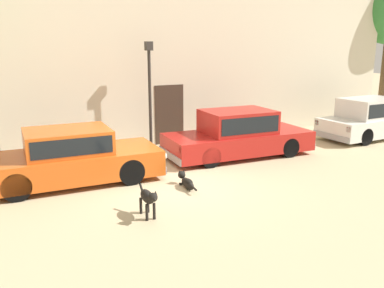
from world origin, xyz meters
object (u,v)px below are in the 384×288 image
at_px(parked_sedan_nearest, 70,156).
at_px(street_lamp, 150,82).
at_px(parked_sedan_second, 238,134).
at_px(stray_dog_spotted, 148,198).
at_px(parked_sedan_third, 371,118).
at_px(stray_dog_tan, 187,182).

relative_size(parked_sedan_nearest, street_lamp, 1.31).
relative_size(parked_sedan_nearest, parked_sedan_second, 0.96).
bearing_deg(parked_sedan_nearest, stray_dog_spotted, -69.78).
bearing_deg(parked_sedan_nearest, parked_sedan_second, 4.68).
bearing_deg(parked_sedan_second, parked_sedan_third, 2.30).
xyz_separation_m(stray_dog_spotted, stray_dog_tan, (1.50, 1.27, -0.28)).
distance_m(parked_sedan_second, stray_dog_spotted, 5.38).
bearing_deg(street_lamp, parked_sedan_third, -12.94).
xyz_separation_m(stray_dog_spotted, street_lamp, (2.03, 5.05, 1.88)).
xyz_separation_m(stray_dog_tan, street_lamp, (0.53, 3.78, 2.15)).
relative_size(parked_sedan_third, stray_dog_tan, 4.05).
distance_m(parked_sedan_third, stray_dog_tan, 8.99).
relative_size(parked_sedan_second, street_lamp, 1.37).
distance_m(stray_dog_spotted, stray_dog_tan, 1.99).
distance_m(parked_sedan_nearest, parked_sedan_third, 11.26).
bearing_deg(stray_dog_spotted, stray_dog_tan, 132.11).
bearing_deg(street_lamp, stray_dog_spotted, -111.86).
distance_m(stray_dog_tan, street_lamp, 4.38).
height_order(parked_sedan_third, street_lamp, street_lamp).
bearing_deg(street_lamp, parked_sedan_second, -38.75).
relative_size(parked_sedan_third, stray_dog_spotted, 4.56).
xyz_separation_m(parked_sedan_third, stray_dog_spotted, (-10.27, -3.15, -0.33)).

